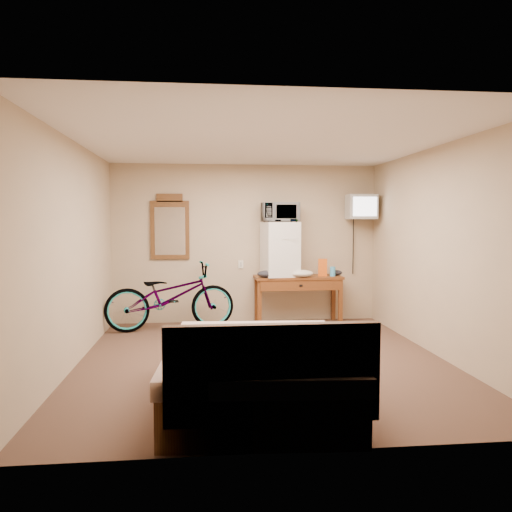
# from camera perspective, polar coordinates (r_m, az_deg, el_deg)

# --- Properties ---
(room) EXTENTS (4.60, 4.64, 2.50)m
(room) POSITION_cam_1_polar(r_m,az_deg,el_deg) (5.68, 0.79, 0.39)
(room) COLOR #503428
(room) RESTS_ON ground
(desk) EXTENTS (1.37, 0.54, 0.75)m
(desk) POSITION_cam_1_polar(r_m,az_deg,el_deg) (7.83, 4.85, -3.18)
(desk) COLOR brown
(desk) RESTS_ON floor
(mini_fridge) EXTENTS (0.59, 0.57, 0.84)m
(mini_fridge) POSITION_cam_1_polar(r_m,az_deg,el_deg) (7.76, 2.75, 0.78)
(mini_fridge) COLOR white
(mini_fridge) RESTS_ON desk
(microwave) EXTENTS (0.58, 0.41, 0.30)m
(microwave) POSITION_cam_1_polar(r_m,az_deg,el_deg) (7.75, 2.77, 5.01)
(microwave) COLOR white
(microwave) RESTS_ON mini_fridge
(snack_bag) EXTENTS (0.15, 0.10, 0.27)m
(snack_bag) POSITION_cam_1_polar(r_m,az_deg,el_deg) (7.87, 7.62, -1.30)
(snack_bag) COLOR #DF5913
(snack_bag) RESTS_ON desk
(blue_cup) EXTENTS (0.08, 0.08, 0.15)m
(blue_cup) POSITION_cam_1_polar(r_m,az_deg,el_deg) (7.88, 8.75, -1.76)
(blue_cup) COLOR #42A6E0
(blue_cup) RESTS_ON desk
(cloth_cream) EXTENTS (0.36, 0.28, 0.11)m
(cloth_cream) POSITION_cam_1_polar(r_m,az_deg,el_deg) (7.69, 5.23, -2.00)
(cloth_cream) COLOR white
(cloth_cream) RESTS_ON desk
(cloth_dark_a) EXTENTS (0.29, 0.22, 0.11)m
(cloth_dark_a) POSITION_cam_1_polar(r_m,az_deg,el_deg) (7.59, 1.25, -2.07)
(cloth_dark_a) COLOR black
(cloth_dark_a) RESTS_ON desk
(cloth_dark_b) EXTENTS (0.19, 0.15, 0.09)m
(cloth_dark_b) POSITION_cam_1_polar(r_m,az_deg,el_deg) (8.00, 9.15, -1.90)
(cloth_dark_b) COLOR black
(cloth_dark_b) RESTS_ON desk
(crt_television) EXTENTS (0.46, 0.57, 0.38)m
(crt_television) POSITION_cam_1_polar(r_m,az_deg,el_deg) (8.04, 11.93, 5.51)
(crt_television) COLOR black
(crt_television) RESTS_ON room
(wall_mirror) EXTENTS (0.60, 0.04, 1.02)m
(wall_mirror) POSITION_cam_1_polar(r_m,az_deg,el_deg) (7.92, -9.80, 3.23)
(wall_mirror) COLOR brown
(wall_mirror) RESTS_ON room
(bicycle) EXTENTS (1.99, 1.00, 1.00)m
(bicycle) POSITION_cam_1_polar(r_m,az_deg,el_deg) (7.49, -9.74, -4.56)
(bicycle) COLOR black
(bicycle) RESTS_ON floor
(bed) EXTENTS (1.68, 2.15, 0.90)m
(bed) POSITION_cam_1_polar(r_m,az_deg,el_deg) (4.48, 0.31, -13.07)
(bed) COLOR brown
(bed) RESTS_ON floor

